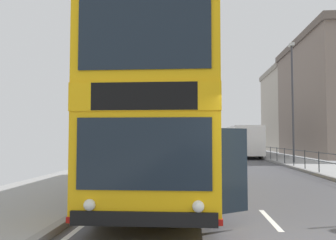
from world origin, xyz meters
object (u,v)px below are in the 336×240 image
double_decker_bus_main (168,121)px  background_bus_far_lane (241,141)px  background_building_01 (300,110)px  street_lamp_far_side (292,94)px

double_decker_bus_main → background_bus_far_lane: double_decker_bus_main is taller
double_decker_bus_main → background_building_01: bearing=67.6°
background_bus_far_lane → street_lamp_far_side: 10.29m
background_bus_far_lane → street_lamp_far_side: street_lamp_far_side is taller
background_bus_far_lane → background_building_01: (11.39, 18.49, 4.53)m
double_decker_bus_main → background_bus_far_lane: 23.24m
street_lamp_far_side → double_decker_bus_main: bearing=-120.9°
background_building_01 → double_decker_bus_main: bearing=-112.4°
background_bus_far_lane → street_lamp_far_side: size_ratio=1.16×
double_decker_bus_main → street_lamp_far_side: bearing=59.1°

